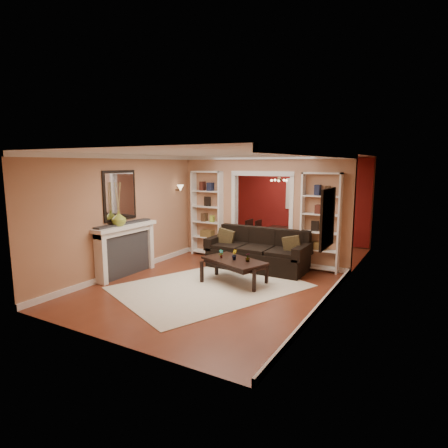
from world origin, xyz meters
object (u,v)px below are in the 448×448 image
Objects in this scene: fireplace at (127,250)px; dining_table at (278,240)px; sofa at (257,249)px; bookshelf_left at (207,214)px; bookshelf_right at (321,222)px; coffee_table at (234,271)px.

dining_table is at bearing 64.35° from fireplace.
bookshelf_left is at bearing 161.86° from sofa.
sofa is at bearing -156.43° from bookshelf_right.
coffee_table is at bearing 16.61° from fireplace.
sofa is 1.98m from bookshelf_left.
coffee_table is 3.43m from dining_table.
coffee_table is 0.79× the size of fireplace.
sofa is at bearing -171.10° from dining_table.
coffee_table is (0.04, -1.25, -0.22)m from sofa.
sofa is at bearing 112.31° from coffee_table.
bookshelf_right is 1.40× the size of dining_table.
sofa is 2.19m from dining_table.
coffee_table is at bearing -88.07° from sofa.
coffee_table is at bearing -173.64° from dining_table.
sofa is 3.03m from fireplace.
bookshelf_left and bookshelf_right have the same top height.
bookshelf_right is (1.33, 0.58, 0.68)m from sofa.
dining_table is (-0.38, 3.41, 0.03)m from coffee_table.
dining_table is at bearing 136.59° from bookshelf_right.
fireplace is (-0.54, -2.53, -0.57)m from bookshelf_left.
bookshelf_left reaches higher than fireplace.
fireplace reaches higher than dining_table.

